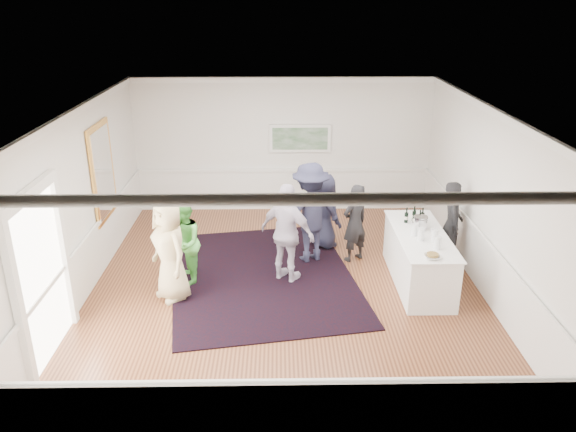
{
  "coord_description": "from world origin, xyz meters",
  "views": [
    {
      "loc": [
        -0.11,
        -8.97,
        4.96
      ],
      "look_at": [
        0.05,
        0.2,
        1.31
      ],
      "focal_mm": 35.0,
      "sensor_mm": 36.0,
      "label": 1
    }
  ],
  "objects_px": {
    "bartender": "(452,224)",
    "guest_tan": "(170,250)",
    "ice_bucket": "(420,223)",
    "nut_bowl": "(433,256)",
    "serving_table": "(419,258)",
    "guest_green": "(184,243)",
    "guest_lilac": "(287,233)",
    "guest_dark_b": "(355,223)",
    "guest_navy": "(325,211)",
    "guest_dark_a": "(310,213)"
  },
  "relations": [
    {
      "from": "guest_tan",
      "to": "guest_navy",
      "type": "xyz_separation_m",
      "value": [
        2.79,
        2.09,
        -0.12
      ]
    },
    {
      "from": "guest_lilac",
      "to": "nut_bowl",
      "type": "xyz_separation_m",
      "value": [
        2.33,
        -1.12,
        0.07
      ]
    },
    {
      "from": "guest_tan",
      "to": "guest_green",
      "type": "relative_size",
      "value": 1.15
    },
    {
      "from": "serving_table",
      "to": "guest_dark_a",
      "type": "distance_m",
      "value": 2.23
    },
    {
      "from": "guest_lilac",
      "to": "guest_navy",
      "type": "height_order",
      "value": "guest_lilac"
    },
    {
      "from": "guest_navy",
      "to": "guest_dark_a",
      "type": "bearing_deg",
      "value": 110.92
    },
    {
      "from": "guest_lilac",
      "to": "ice_bucket",
      "type": "relative_size",
      "value": 7.16
    },
    {
      "from": "guest_green",
      "to": "guest_dark_b",
      "type": "xyz_separation_m",
      "value": [
        3.19,
        0.9,
        -0.0
      ]
    },
    {
      "from": "guest_navy",
      "to": "ice_bucket",
      "type": "relative_size",
      "value": 6.05
    },
    {
      "from": "guest_dark_b",
      "to": "guest_lilac",
      "type": "bearing_deg",
      "value": -2.54
    },
    {
      "from": "serving_table",
      "to": "guest_navy",
      "type": "height_order",
      "value": "guest_navy"
    },
    {
      "from": "guest_tan",
      "to": "guest_dark_a",
      "type": "relative_size",
      "value": 0.91
    },
    {
      "from": "guest_dark_a",
      "to": "serving_table",
      "type": "bearing_deg",
      "value": 129.6
    },
    {
      "from": "bartender",
      "to": "ice_bucket",
      "type": "xyz_separation_m",
      "value": [
        -0.74,
        -0.51,
        0.23
      ]
    },
    {
      "from": "serving_table",
      "to": "guest_dark_b",
      "type": "xyz_separation_m",
      "value": [
        -1.05,
        0.96,
        0.3
      ]
    },
    {
      "from": "guest_lilac",
      "to": "guest_dark_a",
      "type": "height_order",
      "value": "guest_dark_a"
    },
    {
      "from": "serving_table",
      "to": "ice_bucket",
      "type": "bearing_deg",
      "value": 82.17
    },
    {
      "from": "guest_lilac",
      "to": "guest_dark_a",
      "type": "distance_m",
      "value": 0.96
    },
    {
      "from": "guest_dark_b",
      "to": "ice_bucket",
      "type": "xyz_separation_m",
      "value": [
        1.09,
        -0.74,
        0.29
      ]
    },
    {
      "from": "bartender",
      "to": "guest_tan",
      "type": "height_order",
      "value": "guest_tan"
    },
    {
      "from": "guest_navy",
      "to": "ice_bucket",
      "type": "distance_m",
      "value": 2.16
    },
    {
      "from": "ice_bucket",
      "to": "guest_dark_a",
      "type": "bearing_deg",
      "value": 158.61
    },
    {
      "from": "bartender",
      "to": "guest_navy",
      "type": "height_order",
      "value": "bartender"
    },
    {
      "from": "bartender",
      "to": "guest_tan",
      "type": "relative_size",
      "value": 0.93
    },
    {
      "from": "serving_table",
      "to": "guest_lilac",
      "type": "xyz_separation_m",
      "value": [
        -2.38,
        0.14,
        0.44
      ]
    },
    {
      "from": "guest_dark_b",
      "to": "ice_bucket",
      "type": "relative_size",
      "value": 6.07
    },
    {
      "from": "guest_tan",
      "to": "ice_bucket",
      "type": "height_order",
      "value": "guest_tan"
    },
    {
      "from": "bartender",
      "to": "serving_table",
      "type": "bearing_deg",
      "value": 141.84
    },
    {
      "from": "guest_dark_a",
      "to": "nut_bowl",
      "type": "bearing_deg",
      "value": 110.45
    },
    {
      "from": "serving_table",
      "to": "guest_green",
      "type": "height_order",
      "value": "guest_green"
    },
    {
      "from": "guest_lilac",
      "to": "guest_navy",
      "type": "distance_m",
      "value": 1.68
    },
    {
      "from": "guest_tan",
      "to": "ice_bucket",
      "type": "bearing_deg",
      "value": 61.64
    },
    {
      "from": "guest_dark_a",
      "to": "guest_dark_b",
      "type": "height_order",
      "value": "guest_dark_a"
    },
    {
      "from": "nut_bowl",
      "to": "ice_bucket",
      "type": "bearing_deg",
      "value": 86.1
    },
    {
      "from": "guest_dark_a",
      "to": "guest_tan",
      "type": "bearing_deg",
      "value": 7.58
    },
    {
      "from": "nut_bowl",
      "to": "guest_navy",
      "type": "bearing_deg",
      "value": 120.78
    },
    {
      "from": "ice_bucket",
      "to": "nut_bowl",
      "type": "distance_m",
      "value": 1.2
    },
    {
      "from": "guest_tan",
      "to": "guest_green",
      "type": "xyz_separation_m",
      "value": [
        0.14,
        0.54,
        -0.12
      ]
    },
    {
      "from": "serving_table",
      "to": "guest_green",
      "type": "bearing_deg",
      "value": 179.18
    },
    {
      "from": "guest_dark_a",
      "to": "ice_bucket",
      "type": "distance_m",
      "value": 2.11
    },
    {
      "from": "guest_navy",
      "to": "ice_bucket",
      "type": "xyz_separation_m",
      "value": [
        1.62,
        -1.39,
        0.29
      ]
    },
    {
      "from": "guest_green",
      "to": "guest_navy",
      "type": "height_order",
      "value": "guest_green"
    },
    {
      "from": "guest_tan",
      "to": "guest_dark_a",
      "type": "xyz_separation_m",
      "value": [
        2.46,
        1.47,
        0.09
      ]
    },
    {
      "from": "guest_green",
      "to": "nut_bowl",
      "type": "height_order",
      "value": "guest_green"
    },
    {
      "from": "bartender",
      "to": "guest_tan",
      "type": "xyz_separation_m",
      "value": [
        -5.16,
        -1.21,
        0.06
      ]
    },
    {
      "from": "serving_table",
      "to": "ice_bucket",
      "type": "xyz_separation_m",
      "value": [
        0.03,
        0.22,
        0.59
      ]
    },
    {
      "from": "serving_table",
      "to": "ice_bucket",
      "type": "relative_size",
      "value": 9.16
    },
    {
      "from": "guest_green",
      "to": "serving_table",
      "type": "bearing_deg",
      "value": 81.03
    },
    {
      "from": "bartender",
      "to": "guest_navy",
      "type": "xyz_separation_m",
      "value": [
        -2.37,
        0.88,
        -0.06
      ]
    },
    {
      "from": "guest_green",
      "to": "guest_lilac",
      "type": "bearing_deg",
      "value": 84.37
    }
  ]
}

